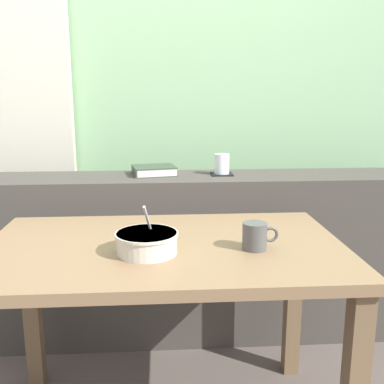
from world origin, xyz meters
TOP-DOWN VIEW (x-y plane):
  - outdoor_backdrop at (0.00, 1.09)m, footprint 4.80×0.08m
  - curtain_left_panel at (-0.84, 0.99)m, footprint 0.56×0.06m
  - dark_console_ledge at (0.00, 0.55)m, footprint 2.80×0.32m
  - breakfast_table at (-0.08, -0.10)m, footprint 1.15×0.70m
  - coaster_square at (0.19, 0.57)m, footprint 0.10×0.10m
  - juice_glass at (0.19, 0.57)m, footprint 0.07×0.07m
  - closed_book at (-0.13, 0.59)m, footprint 0.22×0.19m
  - soup_bowl at (-0.14, -0.18)m, footprint 0.19×0.19m
  - ceramic_mug at (0.20, -0.17)m, footprint 0.11×0.08m

SIDE VIEW (x-z plane):
  - dark_console_ledge at x=0.00m, z-range 0.00..0.79m
  - breakfast_table at x=-0.08m, z-range 0.24..0.93m
  - soup_bowl at x=-0.14m, z-range 0.64..0.80m
  - ceramic_mug at x=0.20m, z-range 0.69..0.77m
  - coaster_square at x=0.19m, z-range 0.79..0.79m
  - closed_book at x=-0.13m, z-range 0.79..0.83m
  - juice_glass at x=0.19m, z-range 0.79..0.88m
  - curtain_left_panel at x=-0.84m, z-range 0.00..2.50m
  - outdoor_backdrop at x=0.00m, z-range 0.00..2.80m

